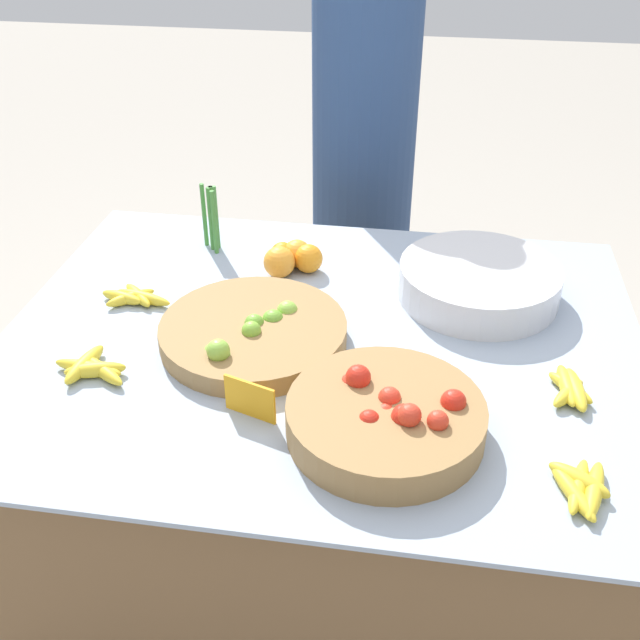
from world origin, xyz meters
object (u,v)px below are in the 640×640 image
(lime_bowl, at_px, (253,333))
(price_sign, at_px, (250,399))
(metal_bowl, at_px, (479,282))
(tomato_basket, at_px, (386,418))
(vendor_person, at_px, (363,157))

(lime_bowl, bearing_deg, price_sign, -78.01)
(metal_bowl, bearing_deg, price_sign, -130.66)
(metal_bowl, bearing_deg, tomato_basket, -109.02)
(tomato_basket, bearing_deg, vendor_person, 98.04)
(tomato_basket, height_order, price_sign, tomato_basket)
(lime_bowl, xyz_separation_m, tomato_basket, (0.33, -0.26, 0.01))
(lime_bowl, bearing_deg, vendor_person, 82.36)
(price_sign, height_order, vendor_person, vendor_person)
(price_sign, bearing_deg, vendor_person, 104.59)
(tomato_basket, distance_m, vendor_person, 1.32)
(lime_bowl, distance_m, metal_bowl, 0.58)
(vendor_person, bearing_deg, lime_bowl, -97.64)
(metal_bowl, distance_m, price_sign, 0.70)
(lime_bowl, relative_size, price_sign, 3.88)
(price_sign, bearing_deg, tomato_basket, 16.49)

